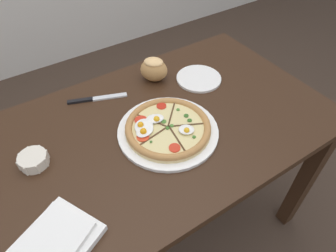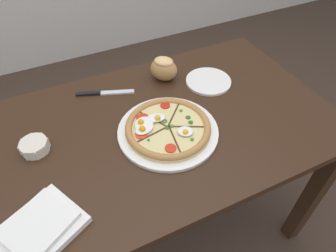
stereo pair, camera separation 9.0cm
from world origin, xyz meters
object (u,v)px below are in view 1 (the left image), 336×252
Objects in this scene: dining_table at (159,146)px; napkin_folded at (55,242)px; side_saucer at (199,78)px; ramekin_bowl at (33,160)px; bread_piece_near at (154,69)px; knife_main at (97,99)px; pizza at (167,128)px.

napkin_folded reaches higher than dining_table.
napkin_folded is 1.37× the size of side_saucer.
bread_piece_near is at bearing 17.69° from ramekin_bowl.
knife_main is at bearing 117.69° from dining_table.
ramekin_bowl is (-0.41, 0.11, 0.00)m from pizza.
bread_piece_near is 0.74× the size of side_saucer.
napkin_folded is at bearing -95.49° from ramekin_bowl.
ramekin_bowl is at bearing -162.31° from bread_piece_near.
napkin_folded is at bearing -152.93° from dining_table.
dining_table is 0.29m from knife_main.
pizza is 0.32m from side_saucer.
dining_table is 0.31m from bread_piece_near.
side_saucer reaches higher than dining_table.
side_saucer is at bearing 26.54° from napkin_folded.
pizza reaches higher than side_saucer.
dining_table is 13.27× the size of ramekin_bowl.
dining_table is 9.16× the size of bread_piece_near.
bread_piece_near reaches higher than knife_main.
pizza is at bearing -146.14° from side_saucer.
bread_piece_near is 0.19m from side_saucer.
side_saucer is (0.27, 0.18, -0.01)m from pizza.
napkin_folded is 1.85× the size of bread_piece_near.
pizza reaches higher than ramekin_bowl.
ramekin_bowl is at bearing 165.10° from pizza.
side_saucer is (0.67, 0.07, -0.01)m from ramekin_bowl.
ramekin_bowl is at bearing -126.97° from knife_main.
napkin_folded reaches higher than knife_main.
knife_main is at bearing 114.22° from pizza.
pizza is 3.66× the size of ramekin_bowl.
ramekin_bowl is 0.33m from knife_main.
dining_table is 5.72× the size of knife_main.
pizza is at bearing -45.42° from knife_main.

